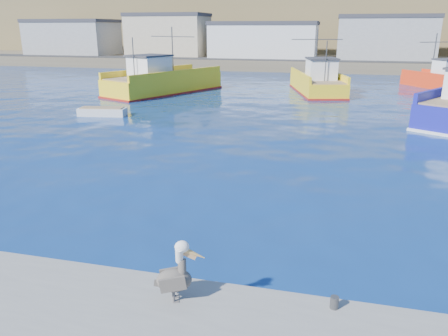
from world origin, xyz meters
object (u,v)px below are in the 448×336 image
Objects in this scene: trawler_yellow_a at (163,82)px; trawler_yellow_b at (317,83)px; boat_orange at (438,79)px; skiff_left at (102,112)px; pelican at (176,275)px.

trawler_yellow_a reaches higher than trawler_yellow_b.
boat_orange is 2.27× the size of skiff_left.
trawler_yellow_a is 9.48× the size of pelican.
trawler_yellow_b is 7.94× the size of pelican.
boat_orange is at bearing 28.81° from trawler_yellow_b.
pelican is at bearing -67.73° from trawler_yellow_a.
skiff_left is at bearing -89.46° from trawler_yellow_a.
trawler_yellow_a is 16.60m from trawler_yellow_b.
pelican is (-14.79, -47.19, 0.12)m from boat_orange.
trawler_yellow_a reaches higher than boat_orange.
trawler_yellow_b is 3.16× the size of skiff_left.
skiff_left is 26.83m from pelican.
pelican is (14.63, -35.74, -0.03)m from trawler_yellow_a.
boat_orange is 38.29m from skiff_left.
trawler_yellow_b is at bearing 87.93° from pelican.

